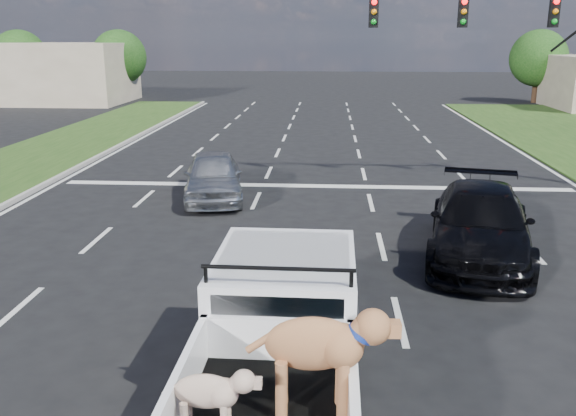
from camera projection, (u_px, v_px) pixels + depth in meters
name	position (u px, v px, depth m)	size (l,w,h in m)	color
ground	(301.00, 318.00, 10.89)	(160.00, 160.00, 0.00)	black
road_markings	(312.00, 215.00, 17.19)	(17.75, 60.00, 0.01)	silver
traffic_signal	(544.00, 41.00, 19.23)	(9.11, 0.31, 7.00)	black
building_left	(60.00, 73.00, 46.15)	(10.00, 8.00, 4.40)	#BAA98E
tree_far_b	(20.00, 57.00, 48.03)	(4.20, 4.20, 5.40)	#332114
tree_far_c	(119.00, 57.00, 47.52)	(4.20, 4.20, 5.40)	#332114
tree_far_d	(538.00, 58.00, 45.47)	(4.20, 4.20, 5.40)	#332114
pickup_truck	(280.00, 350.00, 7.74)	(2.40, 5.71, 2.13)	black
silver_sedan	(213.00, 176.00, 18.71)	(1.71, 4.25, 1.45)	#A7AAAE
black_coupe	(480.00, 223.00, 13.78)	(2.18, 5.36, 1.56)	black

